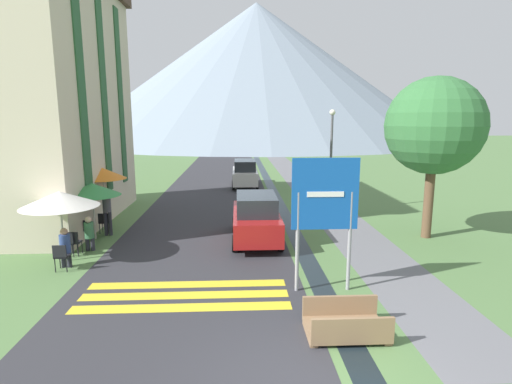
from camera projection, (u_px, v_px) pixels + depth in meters
The scene contains 24 objects.
ground_plane at pixel (254, 189), 26.48m from camera, with size 160.00×160.00×0.00m, color #517542.
road at pixel (222, 170), 36.19m from camera, with size 6.40×60.00×0.01m.
footpath at pixel (288, 169), 36.48m from camera, with size 2.20×60.00×0.01m.
drainage_channel at pixel (262, 170), 36.36m from camera, with size 0.60×60.00×0.00m.
crosswalk_marking at pixel (185, 295), 10.50m from camera, with size 5.44×1.84×0.01m.
mountain_distant at pixel (256, 73), 83.16m from camera, with size 76.83×76.83×27.73m.
hotel_building at pixel (43, 84), 17.08m from camera, with size 5.56×9.68×11.22m.
road_sign at pixel (325, 206), 10.41m from camera, with size 1.76×0.11×3.60m.
footbridge at pixel (346, 325), 8.57m from camera, with size 1.70×1.10×0.65m.
parked_car_near at pixel (256, 218), 15.02m from camera, with size 1.80×4.06×1.82m.
parked_car_far at pixel (245, 173), 27.17m from camera, with size 1.73×4.36×1.82m.
cafe_chair_near_right at pixel (73, 241), 13.47m from camera, with size 0.40×0.40×0.85m.
cafe_chair_far_right at pixel (104, 221), 16.09m from camera, with size 0.40×0.40×0.85m.
cafe_chair_middle at pixel (84, 228), 15.02m from camera, with size 0.40×0.40×0.85m.
cafe_chair_nearest at pixel (61, 255), 12.09m from camera, with size 0.40×0.40×0.85m.
cafe_chair_near_left at pixel (69, 242), 13.38m from camera, with size 0.40×0.40×0.85m.
cafe_umbrella_front_white at pixel (60, 199), 12.66m from camera, with size 2.40×2.40×2.32m.
cafe_umbrella_middle_green at pixel (92, 189), 15.10m from camera, with size 2.10×2.10×2.19m.
cafe_umbrella_rear_orange at pixel (102, 173), 17.04m from camera, with size 1.99×1.99×2.52m.
person_seated_near at pixel (65, 246), 12.40m from camera, with size 0.32×0.32×1.26m.
person_seated_far at pixel (89, 232), 13.96m from camera, with size 0.32×0.32×1.23m.
person_standing_terrace at pixel (107, 210), 15.72m from camera, with size 0.32×0.32×1.81m.
streetlamp at pixel (331, 152), 19.33m from camera, with size 0.28×0.28×5.01m.
tree_by_path at pixel (434, 126), 14.89m from camera, with size 3.64×3.64×6.14m.
Camera 1 is at (-1.10, -6.06, 4.59)m, focal length 28.00 mm.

